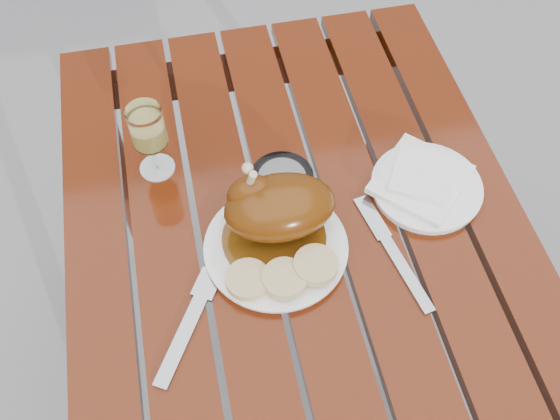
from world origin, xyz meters
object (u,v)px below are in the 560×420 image
at_px(dinner_plate, 276,248).
at_px(ashtray, 282,180).
at_px(wine_glass, 151,141).
at_px(side_plate, 426,187).
at_px(table, 300,343).

xyz_separation_m(dinner_plate, ashtray, (0.04, 0.13, 0.01)).
relative_size(wine_glass, side_plate, 0.77).
height_order(wine_glass, ashtray, wine_glass).
bearing_deg(side_plate, table, -159.95).
bearing_deg(side_plate, dinner_plate, -167.03).
bearing_deg(wine_glass, side_plate, -18.07).
bearing_deg(dinner_plate, wine_glass, 128.97).
bearing_deg(dinner_plate, side_plate, 12.97).
distance_m(side_plate, ashtray, 0.26).
height_order(side_plate, ashtray, ashtray).
relative_size(dinner_plate, side_plate, 1.22).
xyz_separation_m(side_plate, ashtray, (-0.25, 0.07, 0.01)).
xyz_separation_m(dinner_plate, wine_glass, (-0.18, 0.22, 0.07)).
height_order(table, side_plate, side_plate).
bearing_deg(ashtray, wine_glass, 158.21).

